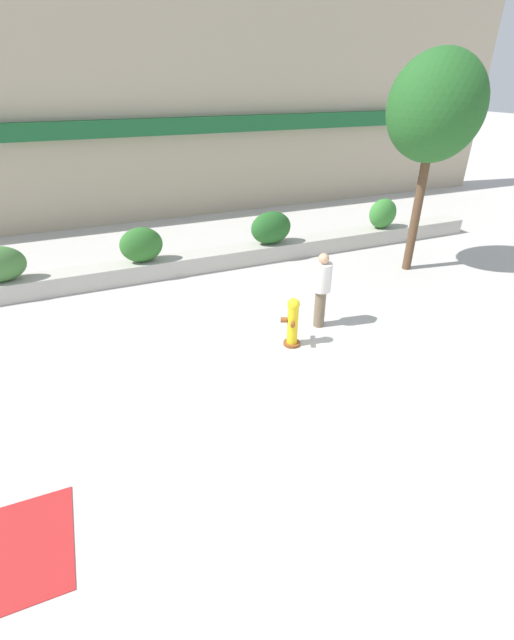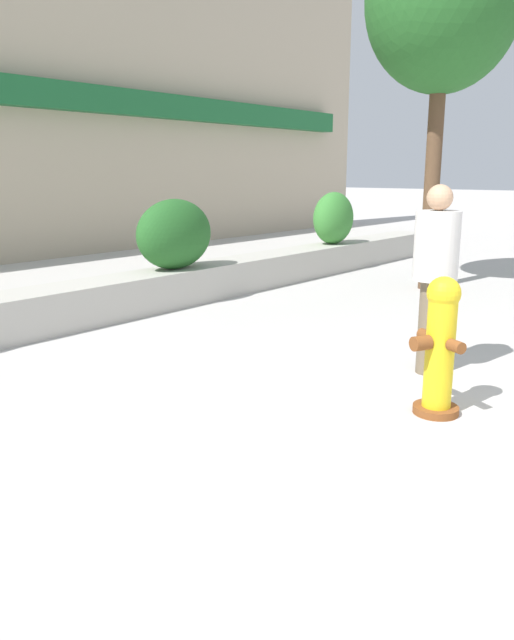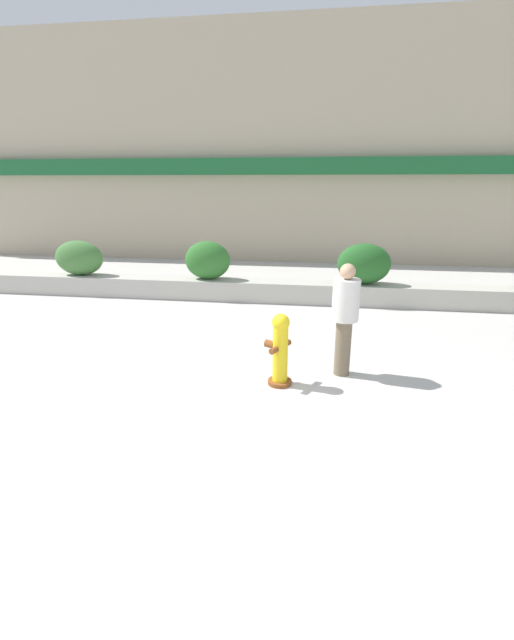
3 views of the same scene
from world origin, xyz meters
The scene contains 6 objects.
planter_wall_low centered at (0.00, 6.00, 0.25)m, with size 18.00×0.70×0.50m, color #B7B2A8.
hedge_bush_2 centered at (1.71, 6.00, 0.99)m, with size 1.25×0.70×0.97m, color #235B23.
hedge_bush_3 centered at (5.75, 6.00, 0.98)m, with size 0.97×0.64×0.97m, color #387F33.
fire_hydrant centered at (0.14, 1.38, 0.55)m, with size 0.49×0.47×1.08m.
street_tree centered at (5.10, 3.78, 4.22)m, with size 2.46×2.22×5.55m.
pedestrian centered at (1.06, 1.86, 0.99)m, with size 0.55×0.55×1.73m.
Camera 2 is at (-4.25, -0.47, 1.84)m, focal length 35.00 mm.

